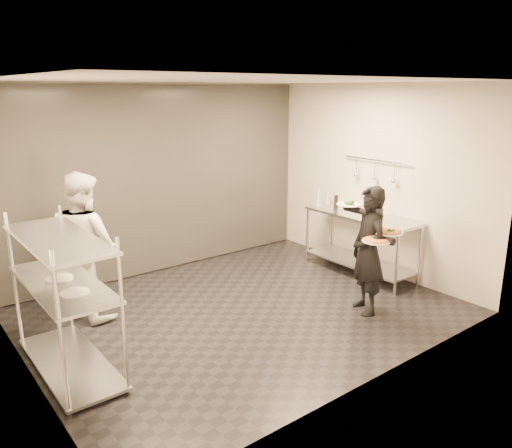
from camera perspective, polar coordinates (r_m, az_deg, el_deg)
room_shell at (r=6.89m, az=-7.41°, el=4.14°), size 5.00×4.00×2.80m
pass_rack at (r=5.20m, az=-21.10°, el=-7.74°), size 0.60×1.60×1.50m
prep_counter at (r=7.58m, az=11.85°, el=-1.08°), size 0.60×1.80×0.92m
utensil_rail at (r=7.57m, az=13.45°, el=5.96°), size 0.07×1.20×0.31m
waiter at (r=6.25m, az=12.71°, el=-2.99°), size 0.58×0.68×1.60m
chef at (r=6.32m, az=-19.04°, el=-2.32°), size 0.90×1.03×1.79m
pizza_plate_near at (r=5.97m, az=13.58°, el=-1.80°), size 0.33×0.33×0.05m
pizza_plate_far at (r=6.16m, az=14.93°, el=-0.85°), size 0.34×0.34×0.05m
salad_plate at (r=6.20m, az=10.58°, el=2.37°), size 0.30×0.30×0.07m
pos_monitor at (r=7.20m, az=13.34°, el=1.14°), size 0.10×0.26×0.18m
bottle_green at (r=7.93m, az=7.18°, el=3.01°), size 0.07×0.07×0.26m
bottle_clear at (r=8.08m, az=8.18°, el=2.99°), size 0.06×0.06×0.20m
bottle_dark at (r=7.79m, az=9.13°, el=2.52°), size 0.06×0.06×0.21m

